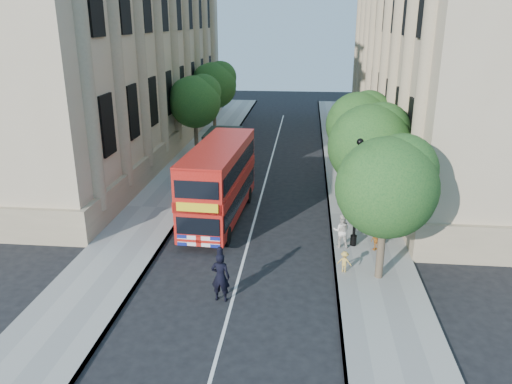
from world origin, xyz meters
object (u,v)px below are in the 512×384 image
(lamp_post, at_px, (356,198))
(woman_pedestrian, at_px, (341,231))
(police_constable, at_px, (220,277))
(double_decker_bus, at_px, (219,180))
(box_van, at_px, (222,158))

(lamp_post, bearing_deg, woman_pedestrian, -161.36)
(woman_pedestrian, bearing_deg, police_constable, 48.86)
(police_constable, xyz_separation_m, woman_pedestrian, (4.84, 5.06, -0.07))
(police_constable, bearing_deg, double_decker_bus, -74.75)
(lamp_post, bearing_deg, box_van, 128.90)
(lamp_post, xyz_separation_m, double_decker_bus, (-6.85, 2.81, -0.29))
(box_van, xyz_separation_m, police_constable, (2.46, -15.06, -0.54))
(police_constable, distance_m, woman_pedestrian, 7.00)
(double_decker_bus, bearing_deg, police_constable, -76.85)
(woman_pedestrian, bearing_deg, box_van, -51.30)
(box_van, height_order, police_constable, box_van)
(box_van, bearing_deg, police_constable, -81.05)
(lamp_post, distance_m, woman_pedestrian, 1.70)
(lamp_post, bearing_deg, police_constable, -135.92)
(double_decker_bus, bearing_deg, woman_pedestrian, -22.54)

